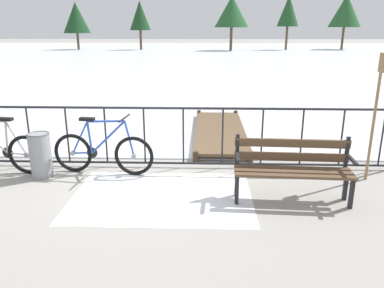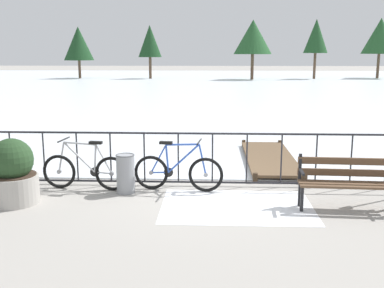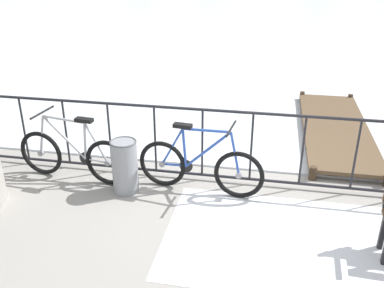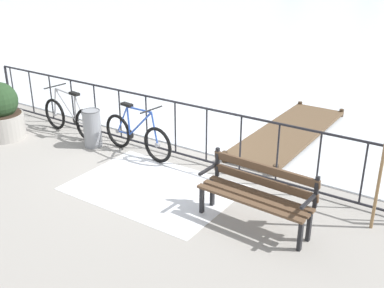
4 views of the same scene
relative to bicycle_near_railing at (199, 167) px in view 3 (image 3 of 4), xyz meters
The scene contains 7 objects.
ground_plane 0.58m from the bicycle_near_railing, 44.87° to the left, with size 160.00×160.00×0.00m, color #9E9991.
snow_patch 1.44m from the bicycle_near_railing, 39.66° to the right, with size 2.57×1.83×0.01m, color white.
railing_fence 0.48m from the bicycle_near_railing, 44.87° to the left, with size 9.06×0.06×1.07m.
bicycle_near_railing is the anchor object (origin of this frame).
bicycle_second 1.77m from the bicycle_near_railing, behind, with size 1.71×0.52×0.97m.
trash_bin 0.98m from the bicycle_near_railing, 169.71° to the right, with size 0.35×0.35×0.73m.
wooden_dock 3.13m from the bicycle_near_railing, 49.85° to the left, with size 1.10×3.64×0.20m.
Camera 3 is at (0.53, -5.19, 2.95)m, focal length 39.74 mm.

